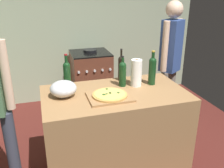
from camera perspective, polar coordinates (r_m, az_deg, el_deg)
name	(u,v)px	position (r m, az deg, el deg)	size (l,w,h in m)	color
ground_plane	(105,136)	(3.41, -1.71, -11.76)	(3.98, 3.31, 0.02)	#511E19
kitchen_wall_rear	(82,23)	(4.27, -7.01, 13.77)	(3.98, 0.10, 2.60)	#99A889
counter	(115,132)	(2.62, 0.64, -11.04)	(1.39, 0.79, 0.90)	#9E7247
cutting_board	(110,97)	(2.29, -0.53, -2.94)	(0.40, 0.32, 0.02)	#9E7247
pizza	(110,95)	(2.28, -0.53, -2.46)	(0.32, 0.32, 0.03)	tan
mixing_bowl	(63,89)	(2.34, -11.10, -1.06)	(0.25, 0.25, 0.15)	#B2B2B7
paper_towel_roll	(136,73)	(2.54, 5.59, 2.55)	(0.11, 0.11, 0.28)	white
wine_bottle_green	(123,73)	(2.52, 2.43, 2.57)	(0.07, 0.07, 0.32)	#143819
wine_bottle_dark	(121,67)	(2.68, 2.11, 3.88)	(0.07, 0.07, 0.35)	black
wine_bottle_clear	(67,73)	(2.56, -10.29, 2.59)	(0.07, 0.07, 0.34)	#143819
wine_bottle_amber	(152,69)	(2.59, 9.22, 3.32)	(0.08, 0.08, 0.36)	#143819
stove	(91,79)	(4.10, -4.84, 1.23)	(0.60, 0.60, 0.93)	brown
person_in_red	(170,60)	(3.25, 13.17, 5.49)	(0.34, 0.29, 1.71)	slate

